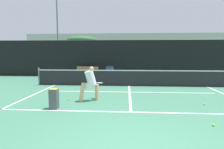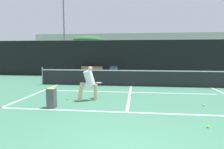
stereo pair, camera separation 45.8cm
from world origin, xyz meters
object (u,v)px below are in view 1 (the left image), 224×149
player_practicing (90,83)px  courtside_bench (87,71)px  trash_bin (110,72)px  parked_car (173,67)px  ball_hopper (54,98)px

player_practicing → courtside_bench: 7.84m
courtside_bench → trash_bin: trash_bin is taller
courtside_bench → parked_car: 8.52m
ball_hopper → parked_car: size_ratio=0.16×
courtside_bench → parked_car: (7.59, 3.87, 0.10)m
ball_hopper → parked_car: parked_car is taller
ball_hopper → trash_bin: bearing=81.8°
trash_bin → ball_hopper: bearing=-98.2°
player_practicing → courtside_bench: bearing=78.9°
ball_hopper → courtside_bench: (-0.59, 8.91, 0.10)m
player_practicing → courtside_bench: (-1.66, 7.65, -0.28)m
courtside_bench → ball_hopper: bearing=-77.8°
player_practicing → ball_hopper: player_practicing is taller
parked_car → trash_bin: bearing=-144.4°
parked_car → player_practicing: bearing=-117.3°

